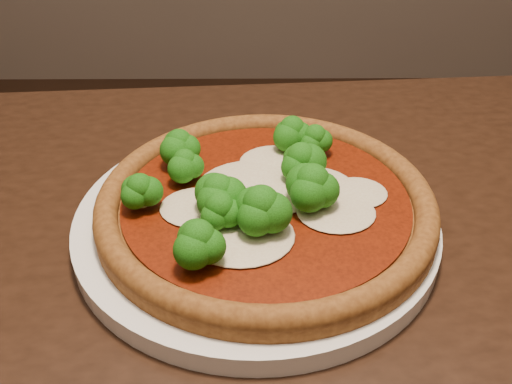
{
  "coord_description": "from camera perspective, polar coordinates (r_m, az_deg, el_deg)",
  "views": [
    {
      "loc": [
        -0.02,
        -0.39,
        1.07
      ],
      "look_at": [
        -0.02,
        0.0,
        0.79
      ],
      "focal_mm": 40.0,
      "sensor_mm": 36.0,
      "label": 1
    }
  ],
  "objects": [
    {
      "name": "dining_table",
      "position": [
        0.55,
        2.16,
        -16.18
      ],
      "size": [
        1.19,
        0.79,
        0.75
      ],
      "rotation": [
        0.0,
        0.0,
        0.07
      ],
      "color": "black",
      "rests_on": "floor"
    },
    {
      "name": "plate",
      "position": [
        0.5,
        -0.0,
        -2.9
      ],
      "size": [
        0.31,
        0.31,
        0.02
      ],
      "primitive_type": "cylinder",
      "color": "white",
      "rests_on": "dining_table"
    },
    {
      "name": "pizza",
      "position": [
        0.49,
        0.66,
        -0.57
      ],
      "size": [
        0.29,
        0.29,
        0.06
      ],
      "rotation": [
        0.0,
        0.0,
        0.05
      ],
      "color": "brown",
      "rests_on": "plate"
    }
  ]
}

